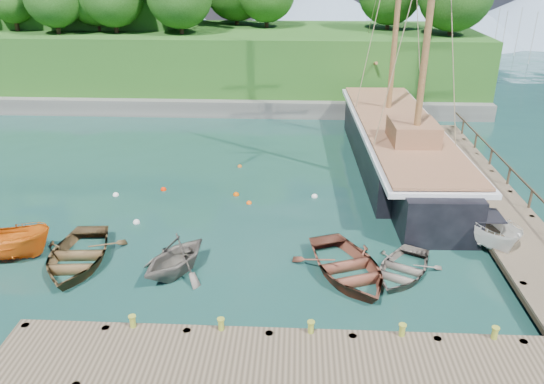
% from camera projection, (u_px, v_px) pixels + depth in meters
% --- Properties ---
extents(ground, '(160.00, 160.00, 0.00)m').
position_uv_depth(ground, '(261.00, 265.00, 22.64)').
color(ground, '#173C34').
rests_on(ground, ground).
extents(dock_near, '(20.00, 3.20, 1.10)m').
position_uv_depth(dock_near, '(311.00, 366.00, 16.44)').
color(dock_near, '#44392B').
rests_on(dock_near, ground).
extents(dock_east, '(3.20, 24.00, 1.10)m').
position_uv_depth(dock_east, '(485.00, 194.00, 28.31)').
color(dock_east, '#44392B').
rests_on(dock_east, ground).
extents(bollard_0, '(0.26, 0.26, 0.45)m').
position_uv_depth(bollard_0, '(135.00, 341.00, 18.17)').
color(bollard_0, olive).
rests_on(bollard_0, ground).
extents(bollard_1, '(0.26, 0.26, 0.45)m').
position_uv_depth(bollard_1, '(222.00, 344.00, 18.03)').
color(bollard_1, olive).
rests_on(bollard_1, ground).
extents(bollard_2, '(0.26, 0.26, 0.45)m').
position_uv_depth(bollard_2, '(310.00, 347.00, 17.90)').
color(bollard_2, olive).
rests_on(bollard_2, ground).
extents(bollard_3, '(0.26, 0.26, 0.45)m').
position_uv_depth(bollard_3, '(400.00, 350.00, 17.76)').
color(bollard_3, olive).
rests_on(bollard_3, ground).
extents(bollard_4, '(0.26, 0.26, 0.45)m').
position_uv_depth(bollard_4, '(491.00, 353.00, 17.62)').
color(bollard_4, olive).
rests_on(bollard_4, ground).
extents(rowboat_0, '(3.98, 5.29, 1.04)m').
position_uv_depth(rowboat_0, '(78.00, 264.00, 22.69)').
color(rowboat_0, '#513D23').
rests_on(rowboat_0, ground).
extents(rowboat_1, '(4.34, 4.52, 1.84)m').
position_uv_depth(rowboat_1, '(176.00, 273.00, 22.05)').
color(rowboat_1, '#5B554D').
rests_on(rowboat_1, ground).
extents(rowboat_2, '(5.24, 6.08, 1.06)m').
position_uv_depth(rowboat_2, '(347.00, 275.00, 21.88)').
color(rowboat_2, brown).
rests_on(rowboat_2, ground).
extents(rowboat_3, '(4.23, 4.69, 0.80)m').
position_uv_depth(rowboat_3, '(401.00, 275.00, 21.92)').
color(rowboat_3, '#655B51').
rests_on(rowboat_3, ground).
extents(motorboat_orange, '(4.54, 2.06, 1.70)m').
position_uv_depth(motorboat_orange, '(4.00, 259.00, 23.03)').
color(motorboat_orange, orange).
rests_on(motorboat_orange, ground).
extents(cabin_boat_white, '(2.74, 4.98, 1.82)m').
position_uv_depth(cabin_boat_white, '(482.00, 243.00, 24.32)').
color(cabin_boat_white, white).
rests_on(cabin_boat_white, ground).
extents(schooner, '(5.60, 27.57, 20.21)m').
position_uv_depth(schooner, '(398.00, 148.00, 32.98)').
color(schooner, black).
rests_on(schooner, ground).
extents(mooring_buoy_0, '(0.35, 0.35, 0.35)m').
position_uv_depth(mooring_buoy_0, '(137.00, 223.00, 26.16)').
color(mooring_buoy_0, silver).
rests_on(mooring_buoy_0, ground).
extents(mooring_buoy_1, '(0.33, 0.33, 0.33)m').
position_uv_depth(mooring_buoy_1, '(236.00, 195.00, 29.19)').
color(mooring_buoy_1, '#DC4E00').
rests_on(mooring_buoy_1, ground).
extents(mooring_buoy_2, '(0.29, 0.29, 0.29)m').
position_uv_depth(mooring_buoy_2, '(249.00, 204.00, 28.20)').
color(mooring_buoy_2, '#F24F09').
rests_on(mooring_buoy_2, ground).
extents(mooring_buoy_3, '(0.35, 0.35, 0.35)m').
position_uv_depth(mooring_buoy_3, '(314.00, 197.00, 28.95)').
color(mooring_buoy_3, silver).
rests_on(mooring_buoy_3, ground).
extents(mooring_buoy_4, '(0.32, 0.32, 0.32)m').
position_uv_depth(mooring_buoy_4, '(164.00, 190.00, 29.81)').
color(mooring_buoy_4, '#EF2400').
rests_on(mooring_buoy_4, ground).
extents(mooring_buoy_5, '(0.28, 0.28, 0.28)m').
position_uv_depth(mooring_buoy_5, '(240.00, 167.00, 33.08)').
color(mooring_buoy_5, '#CE661C').
rests_on(mooring_buoy_5, ground).
extents(mooring_buoy_6, '(0.33, 0.33, 0.33)m').
position_uv_depth(mooring_buoy_6, '(116.00, 196.00, 29.14)').
color(mooring_buoy_6, white).
rests_on(mooring_buoy_6, ground).
extents(headland, '(51.00, 19.31, 12.90)m').
position_uv_depth(headland, '(147.00, 32.00, 49.54)').
color(headland, '#474744').
rests_on(headland, ground).
extents(distant_ridge, '(117.00, 40.00, 10.00)m').
position_uv_depth(distant_ridge, '(318.00, 8.00, 84.46)').
color(distant_ridge, '#728CA5').
rests_on(distant_ridge, ground).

